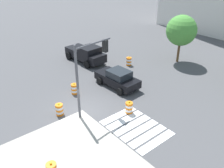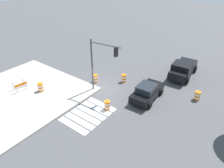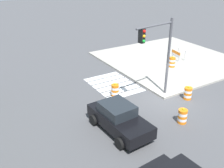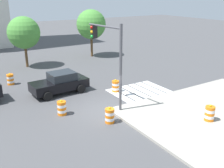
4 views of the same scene
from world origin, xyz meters
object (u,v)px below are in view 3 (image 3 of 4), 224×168
traffic_barrel_on_sidewalk (172,62)px  traffic_barrel_median_near (182,116)px  traffic_barrel_median_far (115,90)px  sports_car (119,118)px  traffic_light_pole (158,47)px  construction_barricade (177,54)px  traffic_barrel_near_corner (188,93)px

traffic_barrel_on_sidewalk → traffic_barrel_median_near: bearing=140.9°
traffic_barrel_median_far → traffic_barrel_on_sidewalk: 7.58m
sports_car → traffic_light_pole: size_ratio=0.80×
construction_barricade → traffic_light_pole: size_ratio=0.24×
traffic_barrel_on_sidewalk → construction_barricade: traffic_barrel_on_sidewalk is taller
traffic_barrel_median_near → traffic_barrel_on_sidewalk: traffic_barrel_on_sidewalk is taller
traffic_barrel_near_corner → traffic_light_pole: bearing=59.5°
traffic_light_pole → construction_barricade: bearing=-54.4°
traffic_barrel_near_corner → traffic_light_pole: 4.19m
traffic_barrel_near_corner → traffic_light_pole: (1.20, 2.04, 3.46)m
traffic_barrel_on_sidewalk → traffic_light_pole: (-3.80, 5.19, 3.31)m
construction_barricade → traffic_light_pole: 9.14m
sports_car → traffic_barrel_median_far: (3.75, -2.07, -0.36)m
construction_barricade → traffic_barrel_on_sidewalk: bearing=124.1°
sports_car → traffic_barrel_on_sidewalk: sports_car is taller
sports_car → traffic_barrel_median_near: sports_car is taller
sports_car → construction_barricade: sports_car is taller
traffic_barrel_near_corner → traffic_light_pole: traffic_light_pole is taller
traffic_barrel_median_near → traffic_barrel_on_sidewalk: (7.00, -5.69, 0.15)m
traffic_barrel_median_near → traffic_barrel_median_far: bearing=17.8°
traffic_barrel_median_far → construction_barricade: size_ratio=0.77×
sports_car → traffic_barrel_on_sidewalk: (5.64, -9.41, -0.21)m
traffic_barrel_median_far → construction_barricade: 9.62m
sports_car → traffic_barrel_near_corner: 6.30m
traffic_barrel_median_far → traffic_barrel_on_sidewalk: (1.89, -7.33, 0.15)m
traffic_barrel_median_far → traffic_barrel_on_sidewalk: traffic_barrel_on_sidewalk is taller
traffic_barrel_median_far → construction_barricade: bearing=-71.3°
sports_car → construction_barricade: (6.83, -11.18, -0.09)m
traffic_light_pole → traffic_barrel_on_sidewalk: bearing=-53.8°
traffic_barrel_near_corner → construction_barricade: 7.92m
construction_barricade → traffic_light_pole: traffic_light_pole is taller
traffic_barrel_near_corner → traffic_barrel_on_sidewalk: (5.00, -3.15, 0.15)m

